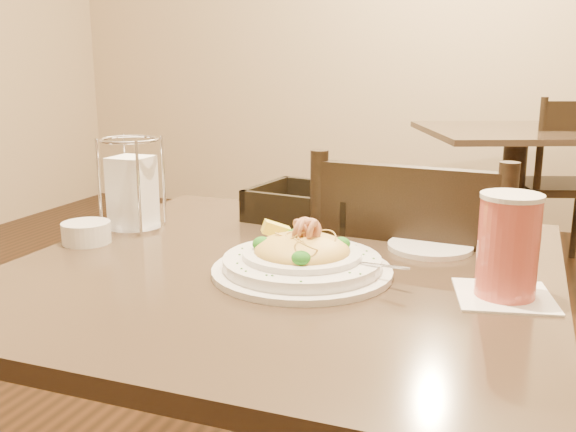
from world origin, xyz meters
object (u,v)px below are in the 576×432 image
(main_table, at_px, (284,392))
(side_plate, at_px, (430,247))
(dining_chair_near, at_px, (415,343))
(pasta_bowl, at_px, (302,258))
(napkin_caddy, at_px, (132,190))
(drink_glass, at_px, (508,247))
(bread_basket, at_px, (312,208))
(butter_ramekin, at_px, (86,232))
(background_table, at_px, (514,176))
(dining_chair_far, at_px, (563,179))

(main_table, xyz_separation_m, side_plate, (0.22, 0.18, 0.25))
(dining_chair_near, distance_m, side_plate, 0.32)
(pasta_bowl, height_order, napkin_caddy, napkin_caddy)
(drink_glass, xyz_separation_m, bread_basket, (-0.42, 0.36, -0.05))
(dining_chair_near, bearing_deg, butter_ramekin, 35.79)
(bread_basket, height_order, napkin_caddy, napkin_caddy)
(background_table, bearing_deg, butter_ramekin, -106.05)
(background_table, distance_m, dining_chair_near, 2.16)
(pasta_bowl, distance_m, butter_ramekin, 0.45)
(bread_basket, bearing_deg, dining_chair_far, 74.84)
(dining_chair_near, xyz_separation_m, side_plate, (0.04, -0.17, 0.27))
(bread_basket, height_order, side_plate, bread_basket)
(bread_basket, bearing_deg, dining_chair_near, 4.35)
(pasta_bowl, distance_m, napkin_caddy, 0.45)
(dining_chair_far, bearing_deg, butter_ramekin, 51.89)
(background_table, bearing_deg, napkin_caddy, -106.30)
(pasta_bowl, relative_size, butter_ramekin, 3.55)
(dining_chair_far, bearing_deg, dining_chair_near, 62.40)
(background_table, height_order, bread_basket, bread_basket)
(side_plate, bearing_deg, butter_ramekin, -163.42)
(dining_chair_far, height_order, pasta_bowl, dining_chair_far)
(side_plate, bearing_deg, pasta_bowl, -128.96)
(background_table, distance_m, drink_glass, 2.55)
(bread_basket, relative_size, napkin_caddy, 1.45)
(pasta_bowl, relative_size, side_plate, 2.10)
(main_table, relative_size, pasta_bowl, 2.77)
(main_table, relative_size, drink_glass, 5.53)
(main_table, height_order, background_table, same)
(main_table, bearing_deg, side_plate, 38.56)
(bread_basket, height_order, butter_ramekin, bread_basket)
(side_plate, bearing_deg, drink_glass, -56.66)
(dining_chair_far, distance_m, butter_ramekin, 2.82)
(main_table, height_order, dining_chair_far, dining_chair_far)
(drink_glass, distance_m, napkin_caddy, 0.75)
(bread_basket, relative_size, butter_ramekin, 2.99)
(drink_glass, height_order, butter_ramekin, drink_glass)
(main_table, relative_size, dining_chair_near, 0.97)
(pasta_bowl, bearing_deg, butter_ramekin, 175.97)
(drink_glass, bearing_deg, pasta_bowl, -178.95)
(drink_glass, relative_size, butter_ramekin, 1.78)
(side_plate, height_order, butter_ramekin, butter_ramekin)
(dining_chair_near, xyz_separation_m, drink_glass, (0.18, -0.38, 0.34))
(main_table, xyz_separation_m, pasta_bowl, (0.05, -0.04, 0.27))
(main_table, height_order, drink_glass, drink_glass)
(bread_basket, bearing_deg, pasta_bowl, -74.07)
(drink_glass, bearing_deg, napkin_caddy, 168.52)
(side_plate, bearing_deg, napkin_caddy, -174.14)
(drink_glass, distance_m, butter_ramekin, 0.76)
(drink_glass, distance_m, bread_basket, 0.55)
(background_table, bearing_deg, main_table, -97.32)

